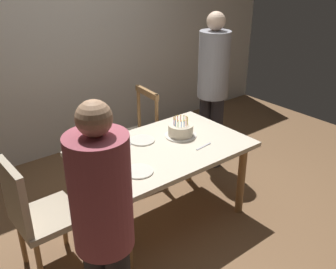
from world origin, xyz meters
TOP-DOWN VIEW (x-y plane):
  - ground at (0.00, 0.00)m, footprint 6.40×6.40m
  - back_wall at (0.00, 1.85)m, footprint 6.40×0.10m
  - dining_table at (0.00, 0.00)m, footprint 1.42×0.91m
  - birthday_cake at (0.25, 0.07)m, footprint 0.28×0.28m
  - plate_near_celebrant at (-0.39, -0.21)m, footprint 0.22×0.22m
  - plate_far_side at (-0.07, 0.21)m, footprint 0.22×0.22m
  - fork_near_celebrant at (-0.55, -0.22)m, footprint 0.18×0.04m
  - fork_far_side at (-0.23, 0.20)m, footprint 0.18×0.05m
  - fork_near_guest at (0.27, -0.21)m, footprint 0.18×0.04m
  - chair_spindle_back at (0.22, 0.77)m, footprint 0.48×0.48m
  - chair_upholstered at (-1.10, 0.07)m, footprint 0.45×0.45m
  - person_celebrant at (-1.00, -0.77)m, footprint 0.32×0.32m
  - person_guest at (1.03, 0.46)m, footprint 0.32×0.32m

SIDE VIEW (x-z plane):
  - ground at x=0.00m, z-range 0.00..0.00m
  - chair_spindle_back at x=0.22m, z-range -0.02..0.93m
  - chair_upholstered at x=-1.10m, z-range 0.06..1.01m
  - dining_table at x=0.00m, z-range 0.27..1.00m
  - fork_near_celebrant at x=-0.55m, z-range 0.73..0.74m
  - fork_far_side at x=-0.23m, z-range 0.73..0.74m
  - fork_near_guest at x=0.27m, z-range 0.73..0.74m
  - plate_near_celebrant at x=-0.39m, z-range 0.73..0.74m
  - plate_far_side at x=-0.07m, z-range 0.73..0.74m
  - birthday_cake at x=0.25m, z-range 0.69..0.87m
  - person_celebrant at x=-1.00m, z-range 0.11..1.70m
  - person_guest at x=1.03m, z-range 0.12..1.81m
  - back_wall at x=0.00m, z-range 0.00..2.60m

